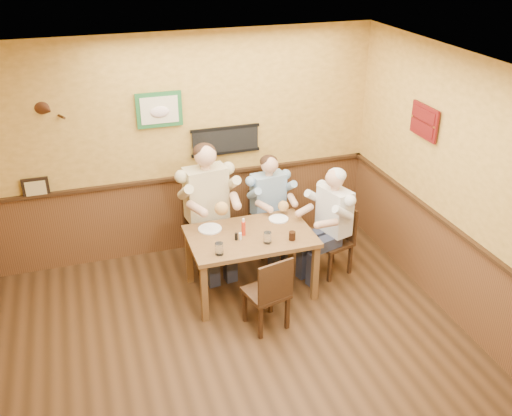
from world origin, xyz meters
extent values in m
plane|color=#321F0F|center=(0.00, 0.00, 0.00)|extent=(5.00, 5.00, 0.00)
cube|color=silver|center=(0.00, 0.00, 2.80)|extent=(5.00, 5.00, 0.02)
cube|color=gold|center=(0.00, 2.50, 1.40)|extent=(5.00, 0.02, 2.80)
cube|color=gold|center=(2.50, 0.00, 1.40)|extent=(0.02, 5.00, 2.80)
cube|color=brown|center=(0.00, 2.48, 0.50)|extent=(5.00, 0.02, 1.00)
cube|color=brown|center=(2.48, 0.00, 0.50)|extent=(0.02, 5.00, 1.00)
cube|color=black|center=(0.59, 2.46, 1.45)|extent=(0.88, 0.03, 0.34)
cube|color=#21612E|center=(-0.20, 2.46, 1.92)|extent=(0.54, 0.03, 0.42)
cube|color=black|center=(-1.70, 2.46, 1.12)|extent=(0.30, 0.03, 0.26)
cube|color=maroon|center=(2.46, 1.05, 1.95)|extent=(0.03, 0.48, 0.36)
cube|color=brown|center=(0.54, 1.28, 0.72)|extent=(1.40, 0.90, 0.05)
cube|color=brown|center=(-0.10, 0.89, 0.35)|extent=(0.07, 0.07, 0.70)
cube|color=brown|center=(1.18, 0.89, 0.35)|extent=(0.07, 0.07, 0.70)
cube|color=brown|center=(-0.10, 1.67, 0.35)|extent=(0.07, 0.07, 0.70)
cube|color=brown|center=(1.18, 1.67, 0.35)|extent=(0.07, 0.07, 0.70)
cylinder|color=silver|center=(0.10, 0.98, 0.82)|extent=(0.10, 0.10, 0.13)
cylinder|color=white|center=(0.66, 1.04, 0.81)|extent=(0.11, 0.11, 0.13)
cylinder|color=black|center=(0.94, 1.02, 0.80)|extent=(0.09, 0.09, 0.10)
cylinder|color=red|center=(0.47, 1.29, 0.84)|extent=(0.05, 0.05, 0.19)
cylinder|color=silver|center=(0.40, 1.21, 0.79)|extent=(0.03, 0.03, 0.08)
cylinder|color=black|center=(0.36, 1.21, 0.79)|extent=(0.04, 0.04, 0.08)
cylinder|color=white|center=(0.14, 1.53, 0.76)|extent=(0.28, 0.28, 0.02)
cylinder|color=white|center=(0.97, 1.52, 0.76)|extent=(0.31, 0.31, 0.02)
camera|label=1|loc=(-1.12, -4.04, 3.92)|focal=40.00mm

